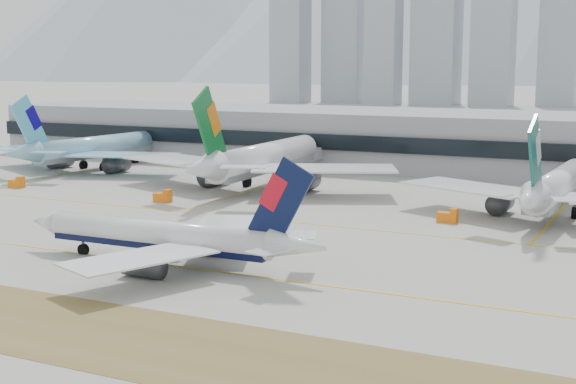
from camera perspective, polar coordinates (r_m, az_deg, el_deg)
The scene contains 10 objects.
ground at distance 111.42m, azimuth -2.36°, elevation -5.25°, with size 3000.00×3000.00×0.00m, color #A3A199.
taxiing_airliner at distance 112.01m, azimuth -8.47°, elevation -3.21°, with size 48.24×42.02×16.24m.
widebody_korean at distance 217.64m, azimuth -13.89°, elevation 2.98°, with size 58.49×57.23×20.87m.
widebody_eva at distance 179.62m, azimuth -1.95°, elevation 2.26°, with size 66.63×65.19×23.77m.
widebody_cathay at distance 152.88m, azimuth 18.48°, elevation 0.25°, with size 56.71×55.42×20.22m.
terminal at distance 216.79m, azimuth 12.34°, elevation 3.54°, with size 280.00×43.10×15.00m.
gse_a at distance 191.24m, azimuth -18.70°, elevation 0.61°, with size 3.55×2.00×2.60m.
gse_c at distance 144.00m, azimuth 11.33°, elevation -1.72°, with size 3.55×2.00×2.60m.
gse_b at distance 164.12m, azimuth -8.86°, elevation -0.35°, with size 3.55×2.00×2.60m.
city_skyline at distance 571.06m, azimuth 10.32°, elevation 11.13°, with size 342.00×49.80×140.00m.
Camera 1 is at (51.84, -94.72, 27.47)m, focal length 50.00 mm.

